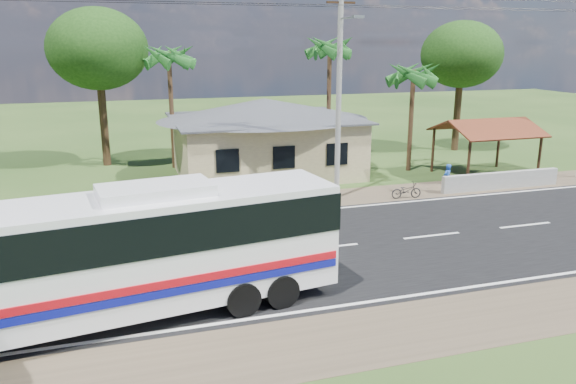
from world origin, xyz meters
The scene contains 14 objects.
ground centered at (0.00, 0.00, 0.00)m, with size 120.00×120.00×0.00m, color #254016.
road centered at (0.00, 0.00, 0.01)m, with size 120.00×16.00×0.03m.
house centered at (1.00, 13.00, 2.64)m, with size 12.40×10.00×5.00m.
waiting_shed centered at (13.00, 8.50, 2.73)m, with size 5.20×4.48×3.35m.
concrete_barrier centered at (12.00, 5.60, 0.45)m, with size 7.00×0.30×0.90m, color #9E9E99.
utility_poles centered at (2.67, 6.49, 5.77)m, with size 32.80×2.22×11.00m.
palm_near centered at (9.50, 11.00, 5.71)m, with size 2.80×2.80×6.70m.
palm_mid centered at (6.00, 15.50, 7.16)m, with size 2.80×2.80×8.20m.
palm_far centered at (-4.00, 16.00, 6.68)m, with size 2.80×2.80×7.70m.
tree_behind_house centered at (-8.00, 18.00, 7.12)m, with size 6.00×6.00×9.61m.
tree_behind_shed centered at (16.00, 16.00, 6.68)m, with size 5.60×5.60×9.02m.
coach_bus centered at (-7.41, -3.64, 2.17)m, with size 12.47×4.27×3.80m.
motorcycle centered at (6.27, 5.37, 0.40)m, with size 0.53×1.52×0.80m, color black.
person centered at (8.81, 5.76, 0.76)m, with size 0.55×0.36×1.51m, color navy.
Camera 1 is at (-7.31, -18.66, 7.54)m, focal length 35.00 mm.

